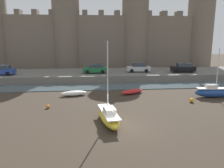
{
  "coord_description": "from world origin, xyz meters",
  "views": [
    {
      "loc": [
        -2.2,
        -16.6,
        7.05
      ],
      "look_at": [
        -0.2,
        5.09,
        2.5
      ],
      "focal_mm": 35.0,
      "sensor_mm": 36.0,
      "label": 1
    }
  ],
  "objects_px": {
    "mooring_buoy_near_channel": "(192,100)",
    "mooring_buoy_mid_mud": "(48,107)",
    "sailboat_foreground_right": "(109,116)",
    "car_quay_west": "(2,70)",
    "car_quay_centre_west": "(183,68)",
    "sailboat_near_channel_right": "(213,92)",
    "rowboat_midflat_centre": "(132,91)",
    "car_quay_centre_east": "(95,69)",
    "car_quay_east": "(139,68)",
    "rowboat_near_channel_left": "(74,93)"
  },
  "relations": [
    {
      "from": "sailboat_foreground_right",
      "to": "car_quay_west",
      "type": "xyz_separation_m",
      "value": [
        -15.99,
        19.27,
        1.37
      ]
    },
    {
      "from": "sailboat_near_channel_right",
      "to": "car_quay_west",
      "type": "height_order",
      "value": "sailboat_near_channel_right"
    },
    {
      "from": "car_quay_west",
      "to": "rowboat_midflat_centre",
      "type": "bearing_deg",
      "value": -25.83
    },
    {
      "from": "car_quay_east",
      "to": "car_quay_west",
      "type": "distance_m",
      "value": 22.94
    },
    {
      "from": "car_quay_east",
      "to": "sailboat_near_channel_right",
      "type": "bearing_deg",
      "value": -63.93
    },
    {
      "from": "car_quay_centre_west",
      "to": "car_quay_west",
      "type": "relative_size",
      "value": 1.0
    },
    {
      "from": "mooring_buoy_near_channel",
      "to": "car_quay_centre_east",
      "type": "relative_size",
      "value": 0.12
    },
    {
      "from": "mooring_buoy_near_channel",
      "to": "mooring_buoy_mid_mud",
      "type": "height_order",
      "value": "mooring_buoy_near_channel"
    },
    {
      "from": "car_quay_centre_east",
      "to": "car_quay_west",
      "type": "distance_m",
      "value": 15.24
    },
    {
      "from": "sailboat_near_channel_right",
      "to": "car_quay_east",
      "type": "height_order",
      "value": "sailboat_near_channel_right"
    },
    {
      "from": "sailboat_near_channel_right",
      "to": "car_quay_centre_west",
      "type": "xyz_separation_m",
      "value": [
        1.31,
        12.3,
        1.32
      ]
    },
    {
      "from": "mooring_buoy_near_channel",
      "to": "car_quay_centre_west",
      "type": "bearing_deg",
      "value": 70.85
    },
    {
      "from": "mooring_buoy_near_channel",
      "to": "car_quay_west",
      "type": "relative_size",
      "value": 0.12
    },
    {
      "from": "sailboat_foreground_right",
      "to": "mooring_buoy_near_channel",
      "type": "distance_m",
      "value": 11.13
    },
    {
      "from": "mooring_buoy_near_channel",
      "to": "rowboat_midflat_centre",
      "type": "bearing_deg",
      "value": 143.54
    },
    {
      "from": "sailboat_near_channel_right",
      "to": "rowboat_midflat_centre",
      "type": "relative_size",
      "value": 1.72
    },
    {
      "from": "rowboat_midflat_centre",
      "to": "rowboat_near_channel_left",
      "type": "bearing_deg",
      "value": -177.92
    },
    {
      "from": "car_quay_east",
      "to": "rowboat_midflat_centre",
      "type": "bearing_deg",
      "value": -105.97
    },
    {
      "from": "sailboat_near_channel_right",
      "to": "mooring_buoy_mid_mud",
      "type": "distance_m",
      "value": 19.5
    },
    {
      "from": "sailboat_near_channel_right",
      "to": "rowboat_midflat_centre",
      "type": "distance_m",
      "value": 9.91
    },
    {
      "from": "car_quay_centre_west",
      "to": "car_quay_centre_east",
      "type": "bearing_deg",
      "value": 178.83
    },
    {
      "from": "rowboat_midflat_centre",
      "to": "mooring_buoy_near_channel",
      "type": "distance_m",
      "value": 7.41
    },
    {
      "from": "mooring_buoy_near_channel",
      "to": "mooring_buoy_mid_mud",
      "type": "xyz_separation_m",
      "value": [
        -15.7,
        -0.72,
        -0.05
      ]
    },
    {
      "from": "mooring_buoy_mid_mud",
      "to": "car_quay_centre_east",
      "type": "relative_size",
      "value": 0.09
    },
    {
      "from": "sailboat_near_channel_right",
      "to": "mooring_buoy_mid_mud",
      "type": "bearing_deg",
      "value": -172.27
    },
    {
      "from": "rowboat_near_channel_left",
      "to": "car_quay_centre_west",
      "type": "xyz_separation_m",
      "value": [
        18.39,
        10.07,
        1.66
      ]
    },
    {
      "from": "sailboat_foreground_right",
      "to": "car_quay_centre_east",
      "type": "bearing_deg",
      "value": 92.18
    },
    {
      "from": "sailboat_foreground_right",
      "to": "mooring_buoy_near_channel",
      "type": "height_order",
      "value": "sailboat_foreground_right"
    },
    {
      "from": "rowboat_near_channel_left",
      "to": "mooring_buoy_mid_mud",
      "type": "xyz_separation_m",
      "value": [
        -2.24,
        -4.85,
        -0.14
      ]
    },
    {
      "from": "rowboat_near_channel_left",
      "to": "mooring_buoy_near_channel",
      "type": "xyz_separation_m",
      "value": [
        13.45,
        -4.13,
        -0.1
      ]
    },
    {
      "from": "car_quay_centre_west",
      "to": "mooring_buoy_near_channel",
      "type": "bearing_deg",
      "value": -109.15
    },
    {
      "from": "mooring_buoy_near_channel",
      "to": "car_quay_west",
      "type": "xyz_separation_m",
      "value": [
        -25.78,
        14.0,
        1.75
      ]
    },
    {
      "from": "rowboat_near_channel_left",
      "to": "sailboat_foreground_right",
      "type": "distance_m",
      "value": 10.1
    },
    {
      "from": "rowboat_near_channel_left",
      "to": "mooring_buoy_mid_mud",
      "type": "height_order",
      "value": "rowboat_near_channel_left"
    },
    {
      "from": "mooring_buoy_near_channel",
      "to": "car_quay_east",
      "type": "relative_size",
      "value": 0.12
    },
    {
      "from": "car_quay_west",
      "to": "mooring_buoy_mid_mud",
      "type": "bearing_deg",
      "value": -55.59
    },
    {
      "from": "rowboat_near_channel_left",
      "to": "car_quay_east",
      "type": "relative_size",
      "value": 0.81
    },
    {
      "from": "mooring_buoy_mid_mud",
      "to": "car_quay_centre_east",
      "type": "xyz_separation_m",
      "value": [
        5.15,
        15.24,
        1.8
      ]
    },
    {
      "from": "car_quay_centre_west",
      "to": "car_quay_west",
      "type": "distance_m",
      "value": 30.71
    },
    {
      "from": "rowboat_midflat_centre",
      "to": "car_quay_east",
      "type": "bearing_deg",
      "value": 74.03
    },
    {
      "from": "sailboat_foreground_right",
      "to": "mooring_buoy_near_channel",
      "type": "xyz_separation_m",
      "value": [
        9.79,
        5.27,
        -0.38
      ]
    },
    {
      "from": "mooring_buoy_mid_mud",
      "to": "car_quay_centre_west",
      "type": "relative_size",
      "value": 0.09
    },
    {
      "from": "sailboat_near_channel_right",
      "to": "mooring_buoy_near_channel",
      "type": "xyz_separation_m",
      "value": [
        -3.62,
        -1.91,
        -0.43
      ]
    },
    {
      "from": "rowboat_near_channel_left",
      "to": "sailboat_foreground_right",
      "type": "xyz_separation_m",
      "value": [
        3.67,
        -9.41,
        0.28
      ]
    },
    {
      "from": "rowboat_midflat_centre",
      "to": "car_quay_east",
      "type": "xyz_separation_m",
      "value": [
        3.09,
        10.78,
        1.67
      ]
    },
    {
      "from": "sailboat_foreground_right",
      "to": "rowboat_midflat_centre",
      "type": "xyz_separation_m",
      "value": [
        3.83,
        9.68,
        -0.29
      ]
    },
    {
      "from": "rowboat_near_channel_left",
      "to": "mooring_buoy_mid_mud",
      "type": "relative_size",
      "value": 8.72
    },
    {
      "from": "sailboat_foreground_right",
      "to": "car_quay_east",
      "type": "distance_m",
      "value": 21.64
    },
    {
      "from": "rowboat_midflat_centre",
      "to": "sailboat_foreground_right",
      "type": "bearing_deg",
      "value": -111.59
    },
    {
      "from": "rowboat_midflat_centre",
      "to": "car_quay_centre_west",
      "type": "height_order",
      "value": "car_quay_centre_west"
    }
  ]
}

